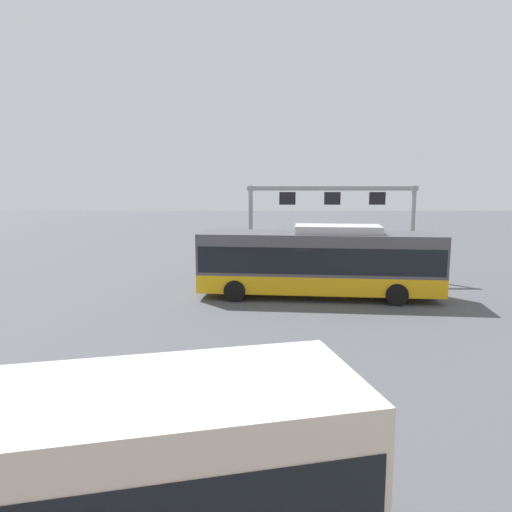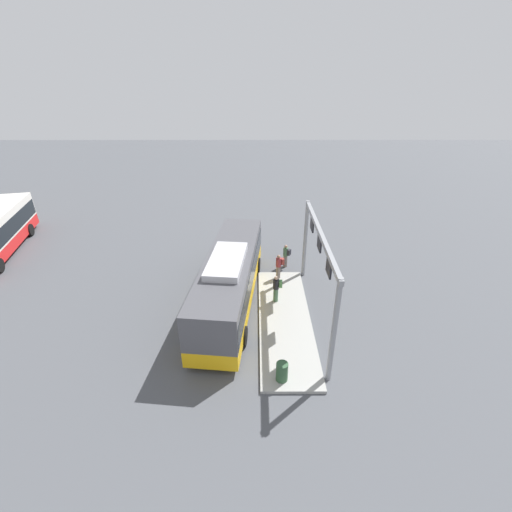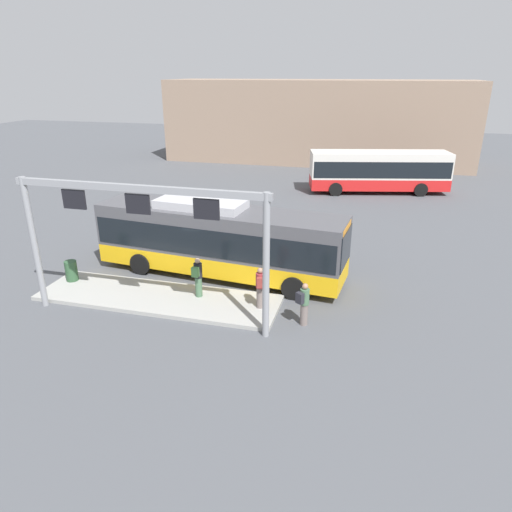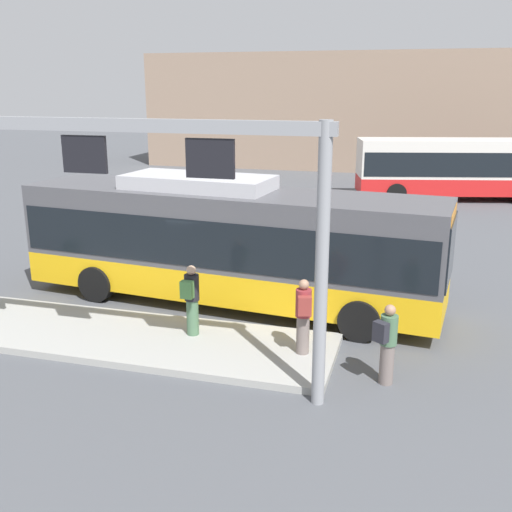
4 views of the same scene
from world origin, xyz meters
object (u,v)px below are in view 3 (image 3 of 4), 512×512
object	(u,v)px
bus_main	(219,237)
person_boarding	(260,287)
trash_bin	(71,271)
person_waiting_mid	(198,277)
person_waiting_near	(304,303)
bus_background_left	(379,169)

from	to	relation	value
bus_main	person_boarding	world-z (taller)	bus_main
bus_main	trash_bin	bearing A→B (deg)	-150.91
person_boarding	person_waiting_mid	world-z (taller)	same
trash_bin	person_boarding	bearing A→B (deg)	-2.52
person_waiting_mid	person_waiting_near	bearing A→B (deg)	-99.30
bus_main	bus_background_left	world-z (taller)	bus_main
bus_main	person_waiting_near	size ratio (longest dim) A/B	6.90
bus_main	person_waiting_near	distance (m)	5.76
bus_background_left	person_waiting_mid	bearing A→B (deg)	58.71
person_boarding	bus_background_left	bearing A→B (deg)	-27.11
person_waiting_near	person_waiting_mid	bearing A→B (deg)	111.38
bus_main	person_boarding	xyz separation A→B (m)	(2.65, -2.95, -0.76)
bus_background_left	person_waiting_near	xyz separation A→B (m)	(-2.26, -21.51, -0.89)
bus_main	bus_background_left	bearing A→B (deg)	75.36
person_waiting_mid	trash_bin	distance (m)	5.98
bus_main	bus_background_left	size ratio (longest dim) A/B	1.08
bus_background_left	person_waiting_mid	world-z (taller)	bus_background_left
bus_main	person_boarding	distance (m)	4.04
trash_bin	bus_background_left	bearing A→B (deg)	58.31
person_waiting_mid	bus_background_left	bearing A→B (deg)	-15.87
person_boarding	trash_bin	size ratio (longest dim) A/B	1.86
bus_main	bus_background_left	distance (m)	19.17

